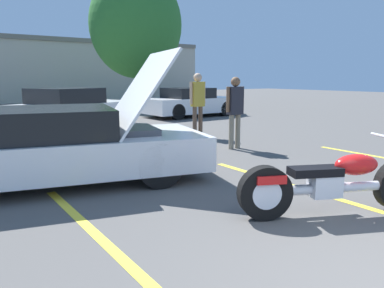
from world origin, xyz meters
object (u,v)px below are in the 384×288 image
(motorcycle, at_px, (335,183))
(parked_car_mid_row, at_px, (70,110))
(tree_background, at_px, (136,25))
(spectator_near_motorcycle, at_px, (198,99))
(parked_car_right_row, at_px, (190,103))
(spectator_midground, at_px, (235,107))
(show_car_hood_open, at_px, (56,146))

(motorcycle, distance_m, parked_car_mid_row, 9.41)
(tree_background, bearing_deg, spectator_near_motorcycle, -107.85)
(motorcycle, relative_size, parked_car_mid_row, 0.50)
(parked_car_right_row, relative_size, spectator_near_motorcycle, 2.32)
(tree_background, relative_size, spectator_near_motorcycle, 4.10)
(motorcycle, bearing_deg, spectator_near_motorcycle, 94.32)
(parked_car_mid_row, bearing_deg, spectator_midground, -92.55)
(motorcycle, xyz_separation_m, show_car_hood_open, (-2.37, 3.40, 0.20))
(tree_background, bearing_deg, spectator_midground, -106.56)
(show_car_hood_open, relative_size, parked_car_mid_row, 1.11)
(spectator_near_motorcycle, bearing_deg, tree_background, 72.15)
(parked_car_right_row, distance_m, spectator_near_motorcycle, 5.76)
(parked_car_mid_row, relative_size, spectator_midground, 2.71)
(motorcycle, relative_size, show_car_hood_open, 0.45)
(show_car_hood_open, relative_size, spectator_near_motorcycle, 2.83)
(show_car_hood_open, distance_m, spectator_near_motorcycle, 5.24)
(tree_background, bearing_deg, parked_car_right_row, -92.79)
(parked_car_mid_row, distance_m, spectator_midground, 5.86)
(tree_background, relative_size, spectator_midground, 4.36)
(tree_background, bearing_deg, show_car_hood_open, -121.47)
(spectator_near_motorcycle, height_order, spectator_midground, spectator_near_motorcycle)
(show_car_hood_open, xyz_separation_m, spectator_midground, (4.25, 0.58, 0.40))
(spectator_near_motorcycle, relative_size, spectator_midground, 1.06)
(parked_car_mid_row, xyz_separation_m, spectator_near_motorcycle, (2.53, -3.47, 0.43))
(show_car_hood_open, relative_size, parked_car_right_row, 1.22)
(parked_car_right_row, xyz_separation_m, parked_car_mid_row, (-5.62, -1.37, 0.05))
(parked_car_right_row, xyz_separation_m, spectator_near_motorcycle, (-3.09, -4.84, 0.48))
(tree_background, relative_size, parked_car_right_row, 1.77)
(spectator_midground, bearing_deg, tree_background, 73.44)
(motorcycle, height_order, show_car_hood_open, show_car_hood_open)
(motorcycle, bearing_deg, parked_car_right_row, 88.51)
(parked_car_right_row, relative_size, spectator_midground, 2.47)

